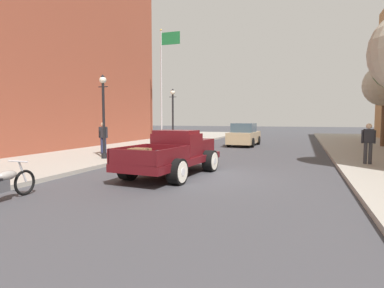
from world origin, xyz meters
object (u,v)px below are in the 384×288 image
Objects in this scene: motorcycle_parked at (0,184)px; street_lamp_far at (173,113)px; pedestrian_sidewalk_right at (368,141)px; hotrod_truck_maroon at (175,153)px; car_background_tan at (244,135)px; street_lamp_near at (103,110)px; flagpole at (164,73)px; pedestrian_sidewalk_left at (103,136)px.

street_lamp_far is at bearing 95.98° from motorcycle_parked.
motorcycle_parked is 1.29× the size of pedestrian_sidewalk_right.
pedestrian_sidewalk_right is 0.43× the size of street_lamp_far.
street_lamp_far is at bearing 112.78° from hotrod_truck_maroon.
car_background_tan is 1.13× the size of street_lamp_near.
car_background_tan is at bearing 36.28° from street_lamp_far.
flagpole is (-6.94, 1.30, 5.00)m from car_background_tan.
street_lamp_far is (-1.53, 14.59, 1.94)m from motorcycle_parked.
motorcycle_parked is 9.08m from pedestrian_sidewalk_left.
motorcycle_parked is at bearing -70.98° from pedestrian_sidewalk_left.
flagpole reaches higher than car_background_tan.
street_lamp_near reaches higher than motorcycle_parked.
car_background_tan is 2.64× the size of pedestrian_sidewalk_left.
pedestrian_sidewalk_left reaches higher than motorcycle_parked.
hotrod_truck_maroon is 12.82m from car_background_tan.
street_lamp_near is at bearing 104.84° from motorcycle_parked.
hotrod_truck_maroon is at bearing -33.47° from pedestrian_sidewalk_left.
car_background_tan is 11.01m from pedestrian_sidewalk_right.
motorcycle_parked is 0.23× the size of flagpole.
flagpole is (-4.15, 19.06, 5.33)m from motorcycle_parked.
street_lamp_near is (-4.65, -10.73, 1.62)m from car_background_tan.
hotrod_truck_maroon is at bearing 62.94° from motorcycle_parked.
pedestrian_sidewalk_left is 0.18× the size of flagpole.
hotrod_truck_maroon is 2.38× the size of motorcycle_parked.
pedestrian_sidewalk_left is 0.43× the size of street_lamp_far.
pedestrian_sidewalk_left is 12.30m from pedestrian_sidewalk_right.
car_background_tan reaches higher than motorcycle_parked.
street_lamp_near is at bearing -113.45° from car_background_tan.
hotrod_truck_maroon is 1.31× the size of street_lamp_near.
pedestrian_sidewalk_left is at bearing -83.49° from flagpole.
pedestrian_sidewalk_right is at bearing -27.53° from street_lamp_far.
hotrod_truck_maroon is 0.55× the size of flagpole.
street_lamp_near is 0.42× the size of flagpole.
flagpole is at bearing 96.51° from pedestrian_sidewalk_left.
car_background_tan is at bearing -10.59° from flagpole.
pedestrian_sidewalk_left reaches higher than hotrod_truck_maroon.
street_lamp_far reaches higher than hotrod_truck_maroon.
street_lamp_near is (-1.86, 7.04, 1.94)m from motorcycle_parked.
car_background_tan is 8.65m from flagpole.
street_lamp_near and street_lamp_far have the same top height.
hotrod_truck_maroon is 1.31× the size of street_lamp_far.
hotrod_truck_maroon is 3.06× the size of pedestrian_sidewalk_right.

